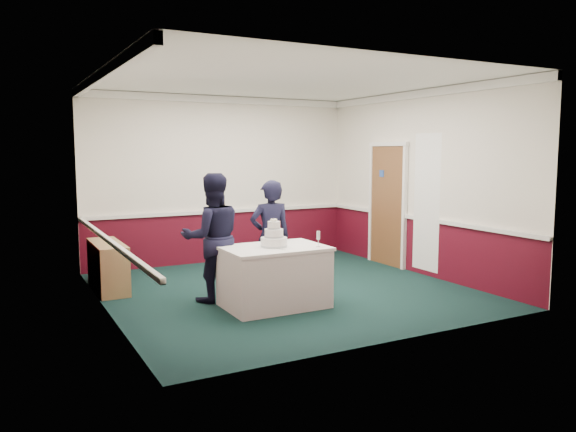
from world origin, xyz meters
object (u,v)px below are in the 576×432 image
cake_table (274,276)px  cake_knife (279,249)px  sideboard (108,266)px  wedding_cake (274,238)px  champagne_flute (318,236)px  person_man (212,238)px  person_woman (270,237)px

cake_table → cake_knife: (-0.03, -0.20, 0.39)m
sideboard → wedding_cake: bearing=-47.4°
cake_table → champagne_flute: size_ratio=6.44×
cake_table → cake_knife: size_ratio=6.00×
person_man → person_woman: 0.85m
wedding_cake → person_woman: (0.24, 0.61, -0.09)m
wedding_cake → champagne_flute: wedding_cake is taller
wedding_cake → cake_knife: (-0.03, -0.20, -0.11)m
champagne_flute → person_man: person_man is taller
sideboard → person_woman: (2.00, -1.30, 0.46)m
wedding_cake → person_man: size_ratio=0.21×
cake_table → person_woman: 0.77m
sideboard → wedding_cake: size_ratio=3.30×
wedding_cake → sideboard: bearing=132.6°
champagne_flute → wedding_cake: bearing=150.8°
cake_table → champagne_flute: 0.78m
cake_knife → champagne_flute: size_ratio=1.07×
cake_table → person_man: bearing=133.8°
cake_table → wedding_cake: wedding_cake is taller
person_man → person_woman: size_ratio=1.07×
wedding_cake → person_woman: person_woman is taller
wedding_cake → person_woman: bearing=68.1°
person_man → person_woman: (0.85, -0.03, -0.06)m
person_man → champagne_flute: bearing=147.3°
sideboard → champagne_flute: bearing=-44.1°
person_man → sideboard: bearing=-41.2°
sideboard → champagne_flute: (2.25, -2.19, 0.58)m
wedding_cake → person_man: person_man is taller
wedding_cake → champagne_flute: (0.50, -0.28, 0.03)m
cake_knife → champagne_flute: (0.53, -0.08, 0.14)m
sideboard → person_man: (1.15, -1.27, 0.51)m
person_woman → wedding_cake: bearing=75.9°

